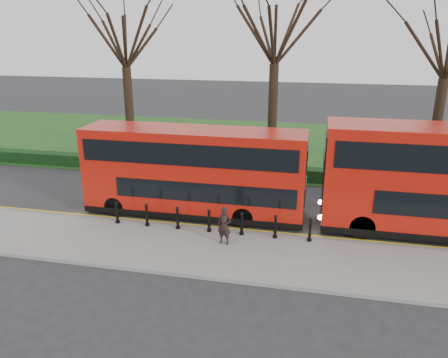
# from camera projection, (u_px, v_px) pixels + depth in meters

# --- Properties ---
(ground) EXTENTS (120.00, 120.00, 0.00)m
(ground) POSITION_uv_depth(u_px,v_px,m) (205.00, 221.00, 20.66)
(ground) COLOR #28282B
(ground) RESTS_ON ground
(pavement) EXTENTS (60.00, 4.00, 0.15)m
(pavement) POSITION_uv_depth(u_px,v_px,m) (187.00, 249.00, 17.86)
(pavement) COLOR gray
(pavement) RESTS_ON ground
(kerb) EXTENTS (60.00, 0.25, 0.16)m
(kerb) POSITION_uv_depth(u_px,v_px,m) (200.00, 229.00, 19.71)
(kerb) COLOR slate
(kerb) RESTS_ON ground
(grass_verge) EXTENTS (60.00, 18.00, 0.06)m
(grass_verge) POSITION_uv_depth(u_px,v_px,m) (252.00, 144.00, 34.53)
(grass_verge) COLOR #1C4C19
(grass_verge) RESTS_ON ground
(hedge) EXTENTS (60.00, 0.90, 0.80)m
(hedge) POSITION_uv_depth(u_px,v_px,m) (233.00, 170.00, 26.82)
(hedge) COLOR black
(hedge) RESTS_ON ground
(yellow_line_outer) EXTENTS (60.00, 0.10, 0.01)m
(yellow_line_outer) POSITION_uv_depth(u_px,v_px,m) (201.00, 227.00, 20.01)
(yellow_line_outer) COLOR yellow
(yellow_line_outer) RESTS_ON ground
(yellow_line_inner) EXTENTS (60.00, 0.10, 0.01)m
(yellow_line_inner) POSITION_uv_depth(u_px,v_px,m) (202.00, 225.00, 20.19)
(yellow_line_inner) COLOR yellow
(yellow_line_inner) RESTS_ON ground
(tree_left) EXTENTS (7.22, 7.22, 11.29)m
(tree_left) POSITION_uv_depth(u_px,v_px,m) (124.00, 36.00, 28.85)
(tree_left) COLOR black
(tree_left) RESTS_ON ground
(tree_mid) EXTENTS (7.64, 7.64, 11.93)m
(tree_mid) POSITION_uv_depth(u_px,v_px,m) (276.00, 28.00, 26.71)
(tree_mid) COLOR black
(tree_mid) RESTS_ON ground
(bollard_row) EXTENTS (8.84, 0.15, 1.00)m
(bollard_row) POSITION_uv_depth(u_px,v_px,m) (209.00, 221.00, 19.09)
(bollard_row) COLOR black
(bollard_row) RESTS_ON pavement
(bus_lead) EXTENTS (10.59, 2.43, 4.21)m
(bus_lead) POSITION_uv_depth(u_px,v_px,m) (194.00, 172.00, 20.85)
(bus_lead) COLOR #B5160B
(bus_lead) RESTS_ON ground
(pedestrian) EXTENTS (0.65, 0.48, 1.61)m
(pedestrian) POSITION_uv_depth(u_px,v_px,m) (224.00, 226.00, 17.92)
(pedestrian) COLOR black
(pedestrian) RESTS_ON pavement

